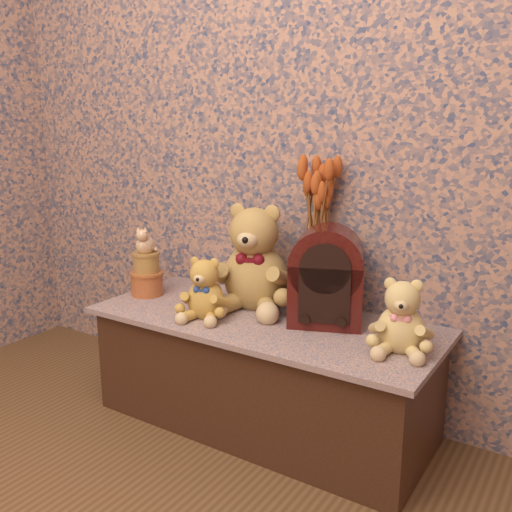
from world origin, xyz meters
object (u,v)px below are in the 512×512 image
at_px(teddy_large, 256,252).
at_px(teddy_small, 402,312).
at_px(ceramic_vase, 315,287).
at_px(biscuit_tin_lower, 147,284).
at_px(cathedral_radio, 327,276).
at_px(cat_figurine, 145,239).
at_px(teddy_medium, 206,285).

distance_m(teddy_large, teddy_small, 0.63).
bearing_deg(ceramic_vase, biscuit_tin_lower, -163.06).
relative_size(teddy_large, cathedral_radio, 1.22).
height_order(ceramic_vase, biscuit_tin_lower, ceramic_vase).
relative_size(biscuit_tin_lower, cat_figurine, 1.12).
bearing_deg(biscuit_tin_lower, cathedral_radio, 6.96).
height_order(teddy_large, teddy_medium, teddy_large).
height_order(teddy_medium, biscuit_tin_lower, teddy_medium).
bearing_deg(teddy_large, teddy_medium, -127.66).
distance_m(teddy_large, teddy_medium, 0.24).
xyz_separation_m(teddy_small, cat_figurine, (-1.06, -0.00, 0.11)).
distance_m(teddy_small, cathedral_radio, 0.32).
distance_m(teddy_small, biscuit_tin_lower, 1.06).
height_order(teddy_small, cathedral_radio, cathedral_radio).
relative_size(teddy_small, biscuit_tin_lower, 1.92).
bearing_deg(teddy_large, biscuit_tin_lower, 179.59).
xyz_separation_m(teddy_medium, cathedral_radio, (0.39, 0.17, 0.05)).
bearing_deg(biscuit_tin_lower, teddy_medium, -12.41).
relative_size(ceramic_vase, biscuit_tin_lower, 1.41).
xyz_separation_m(teddy_large, cat_figurine, (-0.45, -0.13, 0.02)).
bearing_deg(ceramic_vase, cat_figurine, -163.06).
bearing_deg(cathedral_radio, teddy_large, 152.78).
relative_size(teddy_small, cat_figurine, 2.16).
xyz_separation_m(teddy_small, cathedral_radio, (-0.30, 0.09, 0.05)).
distance_m(teddy_medium, teddy_small, 0.70).
bearing_deg(biscuit_tin_lower, teddy_small, 0.14).
bearing_deg(teddy_small, teddy_large, 154.03).
bearing_deg(teddy_small, biscuit_tin_lower, 165.50).
xyz_separation_m(teddy_large, teddy_small, (0.61, -0.12, -0.09)).
distance_m(teddy_medium, cat_figurine, 0.39).
height_order(teddy_large, ceramic_vase, teddy_large).
height_order(cathedral_radio, cat_figurine, cathedral_radio).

